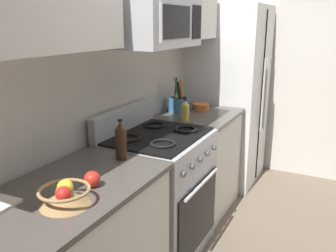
# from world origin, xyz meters

# --- Properties ---
(wall_back) EXTENTS (8.00, 0.10, 2.60)m
(wall_back) POSITION_xyz_m (0.00, 1.10, 1.30)
(wall_back) COLOR beige
(wall_back) RESTS_ON ground
(range_oven) EXTENTS (0.76, 0.68, 1.09)m
(range_oven) POSITION_xyz_m (-0.00, 0.72, 0.47)
(range_oven) COLOR #B2B5BA
(range_oven) RESTS_ON ground
(counter_right) EXTENTS (0.75, 0.63, 0.91)m
(counter_right) POSITION_xyz_m (0.76, 0.71, 0.46)
(counter_right) COLOR silver
(counter_right) RESTS_ON ground
(refrigerator) EXTENTS (0.79, 0.74, 1.86)m
(refrigerator) POSITION_xyz_m (1.55, 0.70, 0.93)
(refrigerator) COLOR silver
(refrigerator) RESTS_ON ground
(wall_right) EXTENTS (0.10, 8.00, 2.60)m
(wall_right) POSITION_xyz_m (2.05, 0.00, 1.30)
(wall_right) COLOR beige
(wall_right) RESTS_ON ground
(microwave) EXTENTS (0.71, 0.44, 0.32)m
(microwave) POSITION_xyz_m (-0.00, 0.74, 1.70)
(microwave) COLOR #B2B5BA
(utensil_crock) EXTENTS (0.19, 0.19, 0.32)m
(utensil_crock) POSITION_xyz_m (0.75, 0.91, 0.98)
(utensil_crock) COLOR teal
(utensil_crock) RESTS_ON counter_right
(fruit_basket) EXTENTS (0.23, 0.23, 0.10)m
(fruit_basket) POSITION_xyz_m (-1.07, 0.60, 0.96)
(fruit_basket) COLOR #9E7A4C
(fruit_basket) RESTS_ON counter_left
(apple_loose) EXTENTS (0.08, 0.08, 0.08)m
(apple_loose) POSITION_xyz_m (-0.87, 0.61, 0.95)
(apple_loose) COLOR red
(apple_loose) RESTS_ON counter_left
(bottle_oil) EXTENTS (0.07, 0.07, 0.19)m
(bottle_oil) POSITION_xyz_m (0.49, 0.73, 0.99)
(bottle_oil) COLOR gold
(bottle_oil) RESTS_ON counter_right
(bottle_soy) EXTENTS (0.07, 0.07, 0.25)m
(bottle_soy) POSITION_xyz_m (-0.48, 0.70, 1.02)
(bottle_soy) COLOR #382314
(bottle_soy) RESTS_ON counter_left
(prep_bowl) EXTENTS (0.16, 0.16, 0.06)m
(prep_bowl) POSITION_xyz_m (0.90, 0.76, 0.94)
(prep_bowl) COLOR #D1662D
(prep_bowl) RESTS_ON counter_right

